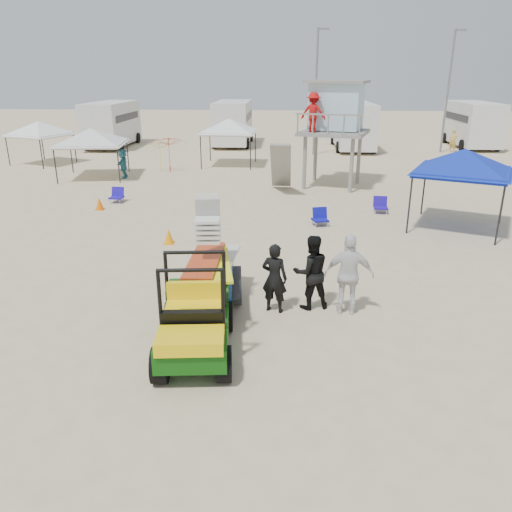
# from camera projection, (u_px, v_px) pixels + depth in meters

# --- Properties ---
(ground) EXTENTS (140.00, 140.00, 0.00)m
(ground) POSITION_uv_depth(u_px,v_px,m) (219.00, 378.00, 9.19)
(ground) COLOR beige
(ground) RESTS_ON ground
(utility_cart) EXTENTS (1.53, 2.72, 1.98)m
(utility_cart) POSITION_uv_depth(u_px,v_px,m) (193.00, 313.00, 9.64)
(utility_cart) COLOR #0C490B
(utility_cart) RESTS_ON ground
(surf_trailer) EXTENTS (1.60, 2.67, 2.37)m
(surf_trailer) POSITION_uv_depth(u_px,v_px,m) (211.00, 266.00, 11.81)
(surf_trailer) COLOR black
(surf_trailer) RESTS_ON ground
(man_left) EXTENTS (0.69, 0.55, 1.67)m
(man_left) POSITION_uv_depth(u_px,v_px,m) (274.00, 278.00, 11.49)
(man_left) COLOR black
(man_left) RESTS_ON ground
(man_mid) EXTENTS (1.02, 0.88, 1.80)m
(man_mid) POSITION_uv_depth(u_px,v_px,m) (311.00, 272.00, 11.65)
(man_mid) COLOR black
(man_mid) RESTS_ON ground
(man_right) EXTENTS (1.15, 0.54, 1.91)m
(man_right) POSITION_uv_depth(u_px,v_px,m) (349.00, 275.00, 11.35)
(man_right) COLOR white
(man_right) RESTS_ON ground
(lifeguard_tower) EXTENTS (3.75, 3.75, 4.85)m
(lifeguard_tower) POSITION_uv_depth(u_px,v_px,m) (333.00, 110.00, 23.59)
(lifeguard_tower) COLOR gray
(lifeguard_tower) RESTS_ON ground
(canopy_blue) EXTENTS (3.94, 3.94, 3.24)m
(canopy_blue) POSITION_uv_depth(u_px,v_px,m) (465.00, 153.00, 17.10)
(canopy_blue) COLOR black
(canopy_blue) RESTS_ON ground
(canopy_white_a) EXTENTS (3.71, 3.71, 2.98)m
(canopy_white_a) POSITION_uv_depth(u_px,v_px,m) (90.00, 131.00, 25.95)
(canopy_white_a) COLOR black
(canopy_white_a) RESTS_ON ground
(canopy_white_b) EXTENTS (3.68, 3.68, 2.96)m
(canopy_white_b) POSITION_uv_depth(u_px,v_px,m) (38.00, 124.00, 29.97)
(canopy_white_b) COLOR black
(canopy_white_b) RESTS_ON ground
(canopy_white_c) EXTENTS (3.16, 3.16, 3.16)m
(canopy_white_c) POSITION_uv_depth(u_px,v_px,m) (229.00, 121.00, 29.41)
(canopy_white_c) COLOR black
(canopy_white_c) RESTS_ON ground
(umbrella_a) EXTENTS (2.53, 2.57, 1.97)m
(umbrella_a) POSITION_uv_depth(u_px,v_px,m) (169.00, 154.00, 27.91)
(umbrella_a) COLOR red
(umbrella_a) RESTS_ON ground
(umbrella_b) EXTENTS (2.50, 2.52, 1.69)m
(umbrella_b) POSITION_uv_depth(u_px,v_px,m) (161.00, 156.00, 28.25)
(umbrella_b) COLOR yellow
(umbrella_b) RESTS_ON ground
(cone_near) EXTENTS (0.34, 0.34, 0.50)m
(cone_near) POSITION_uv_depth(u_px,v_px,m) (99.00, 204.00, 20.38)
(cone_near) COLOR orange
(cone_near) RESTS_ON ground
(cone_far) EXTENTS (0.34, 0.34, 0.50)m
(cone_far) POSITION_uv_depth(u_px,v_px,m) (169.00, 236.00, 16.32)
(cone_far) COLOR orange
(cone_far) RESTS_ON ground
(beach_chair_a) EXTENTS (0.59, 0.63, 0.64)m
(beach_chair_a) POSITION_uv_depth(u_px,v_px,m) (117.00, 195.00, 21.58)
(beach_chair_a) COLOR #1D0FAB
(beach_chair_a) RESTS_ON ground
(beach_chair_b) EXTENTS (0.66, 0.71, 0.64)m
(beach_chair_b) POSITION_uv_depth(u_px,v_px,m) (320.00, 217.00, 18.32)
(beach_chair_b) COLOR #0E0F9E
(beach_chair_b) RESTS_ON ground
(beach_chair_c) EXTENTS (0.58, 0.62, 0.64)m
(beach_chair_c) POSITION_uv_depth(u_px,v_px,m) (380.00, 205.00, 19.96)
(beach_chair_c) COLOR #220E9E
(beach_chair_c) RESTS_ON ground
(rv_far_left) EXTENTS (2.64, 6.80, 3.25)m
(rv_far_left) POSITION_uv_depth(u_px,v_px,m) (111.00, 122.00, 37.35)
(rv_far_left) COLOR silver
(rv_far_left) RESTS_ON ground
(rv_mid_left) EXTENTS (2.65, 6.50, 3.25)m
(rv_mid_left) POSITION_uv_depth(u_px,v_px,m) (233.00, 121.00, 38.24)
(rv_mid_left) COLOR silver
(rv_mid_left) RESTS_ON ground
(rv_mid_right) EXTENTS (2.64, 7.00, 3.25)m
(rv_mid_right) POSITION_uv_depth(u_px,v_px,m) (354.00, 124.00, 36.32)
(rv_mid_right) COLOR silver
(rv_mid_right) RESTS_ON ground
(rv_far_right) EXTENTS (2.64, 6.60, 3.25)m
(rv_far_right) POSITION_uv_depth(u_px,v_px,m) (473.00, 122.00, 37.22)
(rv_far_right) COLOR silver
(rv_far_right) RESTS_ON ground
(light_pole_left) EXTENTS (0.14, 0.14, 8.00)m
(light_pole_left) POSITION_uv_depth(u_px,v_px,m) (316.00, 93.00, 32.93)
(light_pole_left) COLOR slate
(light_pole_left) RESTS_ON ground
(light_pole_right) EXTENTS (0.14, 0.14, 8.00)m
(light_pole_right) POSITION_uv_depth(u_px,v_px,m) (448.00, 93.00, 33.82)
(light_pole_right) COLOR slate
(light_pole_right) RESTS_ON ground
(distant_beachgoers) EXTENTS (21.00, 11.48, 1.58)m
(distant_beachgoers) POSITION_uv_depth(u_px,v_px,m) (228.00, 156.00, 28.63)
(distant_beachgoers) COLOR gold
(distant_beachgoers) RESTS_ON ground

